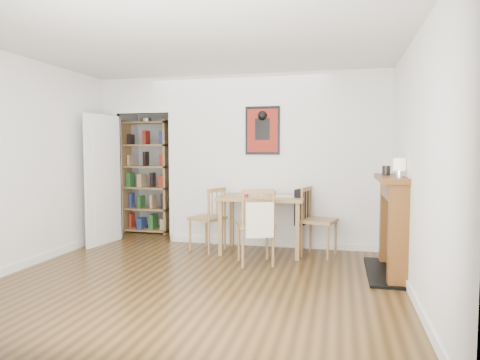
% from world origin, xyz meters
% --- Properties ---
extents(ground, '(5.20, 5.20, 0.00)m').
position_xyz_m(ground, '(0.00, 0.00, 0.00)').
color(ground, brown).
rests_on(ground, ground).
extents(room_shell, '(5.20, 5.20, 5.20)m').
position_xyz_m(room_shell, '(0.10, 1.34, 1.30)').
color(room_shell, silver).
rests_on(room_shell, ground).
extents(dining_table, '(1.19, 0.75, 0.81)m').
position_xyz_m(dining_table, '(0.47, 0.93, 0.71)').
color(dining_table, '#A6814D').
rests_on(dining_table, ground).
extents(chair_left, '(0.61, 0.61, 0.92)m').
position_xyz_m(chair_left, '(-0.33, 0.89, 0.46)').
color(chair_left, '#9A7D47').
rests_on(chair_left, ground).
extents(chair_right, '(0.64, 0.58, 0.95)m').
position_xyz_m(chair_right, '(1.24, 0.94, 0.49)').
color(chair_right, '#9A7D47').
rests_on(chair_right, ground).
extents(chair_front, '(0.63, 0.67, 0.98)m').
position_xyz_m(chair_front, '(0.50, 0.31, 0.50)').
color(chair_front, '#9A7D47').
rests_on(chair_front, ground).
extents(bookshelf, '(0.83, 0.33, 1.98)m').
position_xyz_m(bookshelf, '(-1.80, 1.99, 0.98)').
color(bookshelf, '#A6814D').
rests_on(bookshelf, ground).
extents(fireplace, '(0.45, 1.25, 1.16)m').
position_xyz_m(fireplace, '(2.16, 0.25, 0.62)').
color(fireplace, brown).
rests_on(fireplace, ground).
extents(red_glass, '(0.08, 0.08, 0.10)m').
position_xyz_m(red_glass, '(0.26, 0.80, 0.86)').
color(red_glass, maroon).
rests_on(red_glass, dining_table).
extents(orange_fruit, '(0.08, 0.08, 0.08)m').
position_xyz_m(orange_fruit, '(0.61, 1.08, 0.85)').
color(orange_fruit, orange).
rests_on(orange_fruit, dining_table).
extents(placemat, '(0.38, 0.29, 0.00)m').
position_xyz_m(placemat, '(0.30, 1.00, 0.81)').
color(placemat, '#C2B4A0').
rests_on(placemat, dining_table).
extents(notebook, '(0.29, 0.22, 0.01)m').
position_xyz_m(notebook, '(0.81, 0.95, 0.82)').
color(notebook, silver).
rests_on(notebook, dining_table).
extents(mantel_lamp, '(0.13, 0.13, 0.21)m').
position_xyz_m(mantel_lamp, '(2.17, -0.05, 1.29)').
color(mantel_lamp, silver).
rests_on(mantel_lamp, fireplace).
extents(ceramic_jar_a, '(0.09, 0.09, 0.11)m').
position_xyz_m(ceramic_jar_a, '(2.07, 0.33, 1.22)').
color(ceramic_jar_a, black).
rests_on(ceramic_jar_a, fireplace).
extents(ceramic_jar_b, '(0.08, 0.08, 0.09)m').
position_xyz_m(ceramic_jar_b, '(2.10, 0.53, 1.21)').
color(ceramic_jar_b, black).
rests_on(ceramic_jar_b, fireplace).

